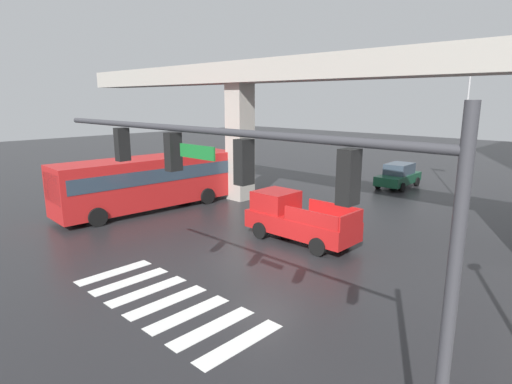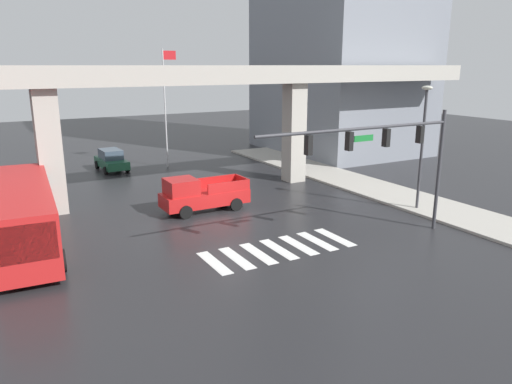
# 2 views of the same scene
# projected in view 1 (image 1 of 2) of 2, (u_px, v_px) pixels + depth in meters

# --- Properties ---
(ground_plane) EXTENTS (120.00, 120.00, 0.00)m
(ground_plane) POSITION_uv_depth(u_px,v_px,m) (266.00, 262.00, 16.36)
(ground_plane) COLOR #232326
(crosswalk_stripes) EXTENTS (7.15, 2.80, 0.01)m
(crosswalk_stripes) POSITION_uv_depth(u_px,v_px,m) (167.00, 302.00, 13.11)
(crosswalk_stripes) COLOR silver
(crosswalk_stripes) RESTS_ON ground
(elevated_overpass) EXTENTS (48.35, 2.26, 8.34)m
(elevated_overpass) POSITION_uv_depth(u_px,v_px,m) (363.00, 80.00, 19.56)
(elevated_overpass) COLOR #ADA89E
(elevated_overpass) RESTS_ON ground
(pickup_truck) EXTENTS (5.11, 2.11, 2.08)m
(pickup_truck) POSITION_uv_depth(u_px,v_px,m) (295.00, 219.00, 18.69)
(pickup_truck) COLOR red
(pickup_truck) RESTS_ON ground
(city_bus) EXTENTS (3.23, 10.92, 2.99)m
(city_bus) POSITION_uv_depth(u_px,v_px,m) (151.00, 179.00, 23.93)
(city_bus) COLOR red
(city_bus) RESTS_ON ground
(sedan_dark_green) EXTENTS (2.11, 4.38, 1.72)m
(sedan_dark_green) POSITION_uv_depth(u_px,v_px,m) (398.00, 176.00, 29.98)
(sedan_dark_green) COLOR #14472D
(sedan_dark_green) RESTS_ON ground
(traffic_signal_mast) EXTENTS (10.89, 0.32, 6.20)m
(traffic_signal_mast) POSITION_uv_depth(u_px,v_px,m) (250.00, 185.00, 7.67)
(traffic_signal_mast) COLOR #38383D
(traffic_signal_mast) RESTS_ON ground
(flagpole) EXTENTS (1.16, 0.12, 9.62)m
(flagpole) POSITION_uv_depth(u_px,v_px,m) (469.00, 109.00, 25.20)
(flagpole) COLOR silver
(flagpole) RESTS_ON ground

